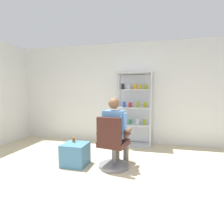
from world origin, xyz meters
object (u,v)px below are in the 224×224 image
object	(u,v)px
seated_shopkeeper	(116,128)
storage_crate	(75,154)
office_chair	(113,147)
display_cabinet_main	(134,109)
tea_glass	(74,140)

from	to	relation	value
seated_shopkeeper	storage_crate	world-z (taller)	seated_shopkeeper
storage_crate	office_chair	bearing A→B (deg)	0.45
display_cabinet_main	office_chair	xyz separation A→B (m)	(-0.20, -1.63, -0.57)
display_cabinet_main	seated_shopkeeper	world-z (taller)	display_cabinet_main
storage_crate	seated_shopkeeper	bearing A→B (deg)	12.36
office_chair	display_cabinet_main	bearing A→B (deg)	83.08
display_cabinet_main	office_chair	world-z (taller)	display_cabinet_main
tea_glass	office_chair	bearing A→B (deg)	-5.70
seated_shopkeeper	tea_glass	size ratio (longest dim) A/B	13.45
display_cabinet_main	office_chair	size ratio (longest dim) A/B	1.98
seated_shopkeeper	storage_crate	size ratio (longest dim) A/B	2.82
tea_glass	seated_shopkeeper	bearing A→B (deg)	5.61
display_cabinet_main	tea_glass	bearing A→B (deg)	-122.67
seated_shopkeeper	storage_crate	bearing A→B (deg)	-167.64
display_cabinet_main	tea_glass	size ratio (longest dim) A/B	19.82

